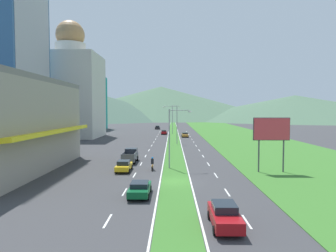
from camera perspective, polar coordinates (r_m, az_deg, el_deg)
name	(u,v)px	position (r m, az deg, el deg)	size (l,w,h in m)	color
ground_plane	(175,182)	(34.87, 1.40, -10.51)	(600.00, 600.00, 0.00)	#38383A
grass_median	(174,136)	(94.26, 1.05, -1.95)	(3.20, 240.00, 0.06)	#387028
grass_verge_right	(240,136)	(96.56, 13.37, -1.91)	(24.00, 240.00, 0.06)	#387028
lane_dash_left_1	(108,221)	(23.75, -11.29, -17.10)	(0.16, 2.80, 0.01)	silver
lane_dash_left_2	(125,192)	(31.14, -8.17, -12.18)	(0.16, 2.80, 0.01)	silver
lane_dash_left_3	(135,175)	(38.73, -6.32, -9.15)	(0.16, 2.80, 0.01)	silver
lane_dash_left_4	(141,164)	(46.42, -5.10, -7.11)	(0.16, 2.80, 0.01)	silver
lane_dash_left_5	(146,156)	(54.17, -4.23, -5.66)	(0.16, 2.80, 0.01)	silver
lane_dash_left_6	(149,150)	(61.95, -3.58, -4.56)	(0.16, 2.80, 0.01)	silver
lane_dash_left_7	(152,146)	(69.75, -3.08, -3.71)	(0.16, 2.80, 0.01)	silver
lane_dash_left_8	(154,142)	(77.57, -2.68, -3.03)	(0.16, 2.80, 0.01)	silver
lane_dash_left_9	(156,139)	(85.40, -2.36, -2.48)	(0.16, 2.80, 0.01)	silver
lane_dash_left_10	(157,137)	(93.25, -2.09, -2.02)	(0.16, 2.80, 0.01)	silver
lane_dash_left_11	(158,135)	(101.09, -1.86, -1.63)	(0.16, 2.80, 0.01)	silver
lane_dash_left_12	(159,133)	(108.95, -1.66, -1.29)	(0.16, 2.80, 0.01)	silver
lane_dash_left_13	(160,131)	(116.81, -1.49, -1.01)	(0.16, 2.80, 0.01)	silver
lane_dash_right_1	(247,222)	(23.89, 14.59, -17.01)	(0.16, 2.80, 0.01)	silver
lane_dash_right_2	(227,192)	(31.25, 11.08, -12.15)	(0.16, 2.80, 0.01)	silver
lane_dash_right_3	(216,175)	(38.82, 8.99, -9.14)	(0.16, 2.80, 0.01)	silver
lane_dash_right_4	(208,164)	(46.49, 7.61, -7.11)	(0.16, 2.80, 0.01)	silver
lane_dash_right_5	(203,156)	(54.23, 6.62, -5.66)	(0.16, 2.80, 0.01)	silver
lane_dash_right_6	(199,150)	(62.00, 5.89, -4.57)	(0.16, 2.80, 0.01)	silver
lane_dash_right_7	(196,146)	(69.80, 5.32, -3.72)	(0.16, 2.80, 0.01)	silver
lane_dash_right_8	(194,142)	(77.62, 4.86, -3.04)	(0.16, 2.80, 0.01)	silver
lane_dash_right_9	(192,139)	(85.44, 4.49, -2.48)	(0.16, 2.80, 0.01)	silver
lane_dash_right_10	(190,137)	(93.28, 4.19, -2.02)	(0.16, 2.80, 0.01)	silver
lane_dash_right_11	(189,135)	(101.13, 3.93, -1.63)	(0.16, 2.80, 0.01)	silver
lane_dash_right_12	(188,133)	(108.98, 3.70, -1.30)	(0.16, 2.80, 0.01)	silver
lane_dash_right_13	(187,131)	(116.84, 3.51, -1.01)	(0.16, 2.80, 0.01)	silver
edge_line_median_left	(168,136)	(94.27, -0.02, -1.96)	(0.16, 240.00, 0.01)	silver
edge_line_median_right	(179,136)	(94.28, 2.11, -1.96)	(0.16, 240.00, 0.01)	silver
domed_building	(71,90)	(96.09, -17.76, 6.43)	(17.04, 17.04, 34.76)	beige
midrise_colored	(88,103)	(132.92, -14.89, 4.21)	(13.83, 13.83, 22.41)	teal
hill_far_left	(76,103)	(280.37, -16.98, 4.07)	(201.72, 201.72, 28.16)	#3D5647
hill_far_center	(161,102)	(317.16, -1.32, 4.48)	(238.24, 238.24, 32.81)	#47664C
hill_far_right	(295,107)	(290.19, 22.77, 3.25)	(218.64, 218.64, 21.29)	#47664C
street_lamp_near	(172,134)	(42.16, 0.78, -1.48)	(3.18, 0.37, 8.29)	#99999E
street_lamp_mid	(175,122)	(72.63, 1.38, 0.81)	(3.55, 0.46, 9.24)	#99999E
street_lamp_far	(173,118)	(103.13, 0.99, 1.56)	(2.76, 0.36, 9.77)	#99999E
billboard_roadside	(272,132)	(41.56, 18.92, -1.02)	(4.78, 0.28, 7.19)	#4C4C51
car_0	(225,215)	(22.37, 10.60, -16.15)	(2.00, 4.71, 1.63)	maroon
car_1	(140,188)	(29.43, -5.34, -11.63)	(2.02, 4.52, 1.38)	#0C5128
car_2	(164,132)	(102.23, -0.75, -1.16)	(1.86, 4.72, 1.44)	maroon
car_3	(157,127)	(129.82, -1.99, -0.26)	(1.95, 4.72, 1.51)	black
car_4	(185,135)	(91.87, 3.22, -1.65)	(2.03, 4.57, 1.37)	#C6842D
car_5	(124,166)	(41.09, -8.30, -7.41)	(1.93, 4.32, 1.46)	yellow
pickup_truck_0	(130,156)	(48.18, -7.12, -5.58)	(2.18, 5.40, 2.00)	#515459
motorcycle_rider	(152,165)	(41.53, -2.96, -7.27)	(0.36, 2.00, 1.80)	black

